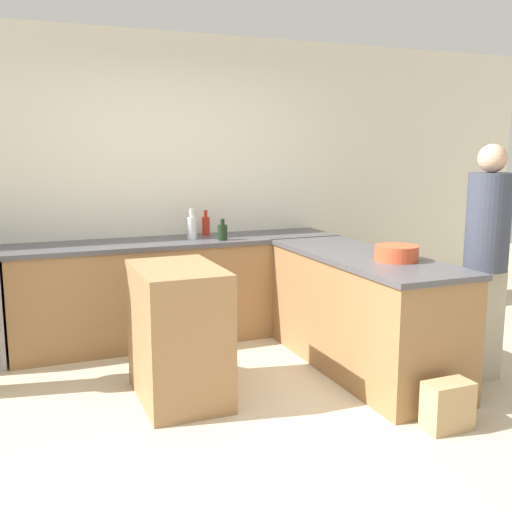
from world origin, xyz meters
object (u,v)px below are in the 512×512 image
(island_table, at_px, (179,333))
(mixing_bowl, at_px, (397,253))
(paper_bag, at_px, (448,406))
(person_at_peninsula, at_px, (486,254))
(wine_bottle_dark, at_px, (223,232))
(vinegar_bottle_clear, at_px, (192,227))
(hot_sauce_bottle, at_px, (206,225))

(island_table, bearing_deg, mixing_bowl, -10.92)
(mixing_bowl, xyz_separation_m, paper_bag, (-0.14, -0.78, -0.80))
(mixing_bowl, distance_m, person_at_peninsula, 0.65)
(mixing_bowl, distance_m, wine_bottle_dark, 1.62)
(island_table, height_order, vinegar_bottle_clear, vinegar_bottle_clear)
(vinegar_bottle_clear, relative_size, hot_sauce_bottle, 1.18)
(mixing_bowl, xyz_separation_m, vinegar_bottle_clear, (-1.05, 1.55, 0.05))
(hot_sauce_bottle, height_order, person_at_peninsula, person_at_peninsula)
(hot_sauce_bottle, bearing_deg, wine_bottle_dark, -83.91)
(wine_bottle_dark, bearing_deg, paper_bag, -72.65)
(hot_sauce_bottle, relative_size, paper_bag, 0.76)
(wine_bottle_dark, relative_size, person_at_peninsula, 0.11)
(vinegar_bottle_clear, distance_m, hot_sauce_bottle, 0.28)
(wine_bottle_dark, xyz_separation_m, paper_bag, (0.68, -2.17, -0.82))
(mixing_bowl, relative_size, person_at_peninsula, 0.18)
(island_table, relative_size, hot_sauce_bottle, 3.98)
(mixing_bowl, height_order, wine_bottle_dark, wine_bottle_dark)
(mixing_bowl, distance_m, vinegar_bottle_clear, 1.88)
(island_table, height_order, person_at_peninsula, person_at_peninsula)
(vinegar_bottle_clear, relative_size, wine_bottle_dark, 1.45)
(hot_sauce_bottle, distance_m, person_at_peninsula, 2.45)
(hot_sauce_bottle, bearing_deg, island_table, -114.33)
(wine_bottle_dark, xyz_separation_m, hot_sauce_bottle, (-0.04, 0.36, 0.02))
(vinegar_bottle_clear, height_order, wine_bottle_dark, vinegar_bottle_clear)
(vinegar_bottle_clear, distance_m, wine_bottle_dark, 0.28)
(wine_bottle_dark, bearing_deg, hot_sauce_bottle, 96.09)
(mixing_bowl, distance_m, paper_bag, 1.13)
(wine_bottle_dark, relative_size, hot_sauce_bottle, 0.81)
(vinegar_bottle_clear, bearing_deg, wine_bottle_dark, -34.54)
(hot_sauce_bottle, xyz_separation_m, paper_bag, (0.72, -2.53, -0.84))
(island_table, xyz_separation_m, mixing_bowl, (1.52, -0.29, 0.50))
(wine_bottle_dark, bearing_deg, island_table, -122.39)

